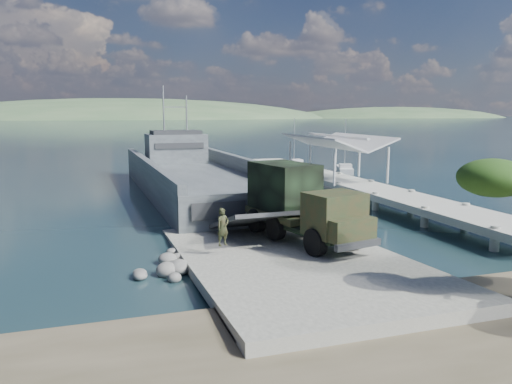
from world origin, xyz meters
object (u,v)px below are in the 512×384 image
pier (341,175)px  sailboat_far (294,165)px  military_truck (299,203)px  landing_craft (198,183)px  sailboat_near (344,170)px  soldier (223,235)px

pier → sailboat_far: 21.20m
military_truck → sailboat_far: bearing=56.0°
landing_craft → military_truck: (1.50, -20.31, 1.61)m
military_truck → sailboat_near: bearing=46.0°
soldier → sailboat_far: 43.92m
military_truck → soldier: 4.99m
pier → sailboat_far: bearing=79.5°
pier → sailboat_far: sailboat_far is taller
soldier → pier: bearing=25.4°
soldier → military_truck: bearing=-6.5°
landing_craft → sailboat_near: bearing=24.4°
pier → landing_craft: size_ratio=1.17×
landing_craft → soldier: 21.97m
soldier → sailboat_near: size_ratio=0.27×
soldier → sailboat_far: bearing=39.6°
soldier → sailboat_near: 39.32m
landing_craft → military_truck: bearing=-87.2°
pier → landing_craft: landing_craft is taller
landing_craft → soldier: (-3.15, -21.74, 0.52)m
pier → soldier: 24.35m
military_truck → sailboat_far: 40.74m
military_truck → sailboat_near: sailboat_near is taller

